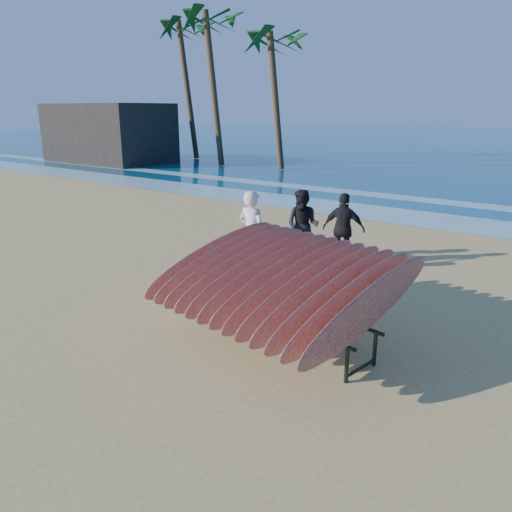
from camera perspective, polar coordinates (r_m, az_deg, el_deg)
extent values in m
plane|color=tan|center=(8.43, -3.30, -7.44)|extent=(120.00, 120.00, 0.00)
plane|color=white|center=(16.98, 19.06, 3.97)|extent=(160.00, 160.00, 0.00)
plane|color=white|center=(20.29, 22.22, 5.56)|extent=(160.00, 160.00, 0.00)
cylinder|color=black|center=(8.52, -6.09, -5.42)|extent=(0.06, 0.06, 0.50)
cylinder|color=black|center=(6.66, 10.34, -12.16)|extent=(0.06, 0.06, 0.50)
cylinder|color=black|center=(8.91, -2.81, -4.35)|extent=(0.06, 0.06, 0.50)
cylinder|color=black|center=(7.15, 13.42, -10.27)|extent=(0.06, 0.06, 0.50)
cylinder|color=black|center=(7.40, 1.05, -6.71)|extent=(3.17, 0.54, 0.06)
cylinder|color=black|center=(7.85, 4.40, -5.38)|extent=(3.17, 0.54, 0.06)
cylinder|color=black|center=(8.78, -4.39, -5.91)|extent=(0.14, 0.65, 0.04)
cylinder|color=black|center=(6.98, 11.86, -12.43)|extent=(0.14, 0.65, 0.04)
ellipsoid|color=maroon|center=(8.53, -4.82, -0.21)|extent=(0.52, 2.92, 1.26)
ellipsoid|color=maroon|center=(8.34, -3.69, -0.58)|extent=(0.52, 2.92, 1.26)
ellipsoid|color=maroon|center=(8.15, -2.50, -0.96)|extent=(0.52, 2.92, 1.26)
ellipsoid|color=maroon|center=(7.97, -1.26, -1.35)|extent=(0.52, 2.92, 1.26)
ellipsoid|color=maroon|center=(7.79, 0.04, -1.77)|extent=(0.52, 2.92, 1.26)
ellipsoid|color=maroon|center=(7.62, 1.40, -2.20)|extent=(0.52, 2.92, 1.26)
ellipsoid|color=maroon|center=(7.45, 2.82, -2.65)|extent=(0.52, 2.92, 1.26)
ellipsoid|color=maroon|center=(7.29, 4.31, -3.13)|extent=(0.52, 2.92, 1.26)
ellipsoid|color=maroon|center=(7.13, 5.87, -3.61)|extent=(0.52, 2.92, 1.26)
ellipsoid|color=maroon|center=(6.98, 7.50, -4.12)|extent=(0.52, 2.92, 1.26)
ellipsoid|color=maroon|center=(6.84, 9.19, -4.65)|extent=(0.52, 2.92, 1.26)
ellipsoid|color=maroon|center=(6.70, 10.97, -5.19)|extent=(0.52, 2.92, 1.26)
ellipsoid|color=maroon|center=(6.57, 12.82, -5.76)|extent=(0.52, 2.92, 1.26)
imported|color=silver|center=(10.44, -0.46, 2.58)|extent=(0.66, 0.44, 1.82)
imported|color=black|center=(11.58, 5.37, 3.49)|extent=(0.90, 0.75, 1.66)
imported|color=black|center=(11.41, 9.98, 3.06)|extent=(1.03, 0.62, 1.64)
cube|color=#2D2823|center=(35.54, -16.51, 13.32)|extent=(8.48, 4.71, 3.77)
cylinder|color=brown|center=(31.34, -4.84, 18.22)|extent=(0.36, 1.51, 8.80)
cylinder|color=brown|center=(29.13, 2.27, 17.03)|extent=(0.36, 1.62, 7.39)
cylinder|color=brown|center=(36.19, -7.80, 18.04)|extent=(0.36, 1.66, 8.99)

